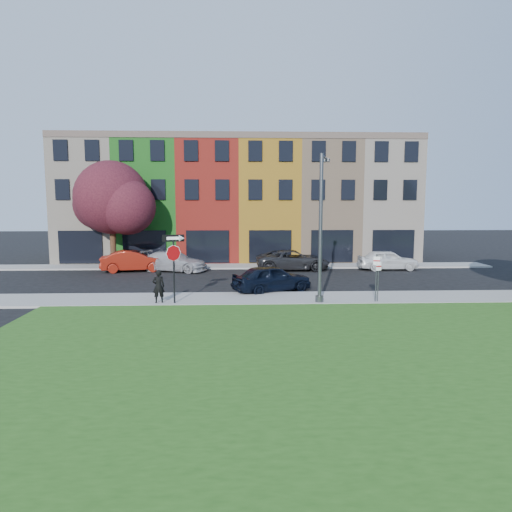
{
  "coord_description": "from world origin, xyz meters",
  "views": [
    {
      "loc": [
        -2.55,
        -20.16,
        5.06
      ],
      "look_at": [
        -1.61,
        4.0,
        2.17
      ],
      "focal_mm": 32.0,
      "sensor_mm": 36.0,
      "label": 1
    }
  ],
  "objects_px": {
    "sedan_near": "(272,278)",
    "street_lamp": "(321,228)",
    "man": "(159,286)",
    "stop_sign": "(174,255)"
  },
  "relations": [
    {
      "from": "stop_sign",
      "to": "sedan_near",
      "type": "height_order",
      "value": "stop_sign"
    },
    {
      "from": "man",
      "to": "street_lamp",
      "type": "xyz_separation_m",
      "value": [
        8.0,
        0.1,
        2.84
      ]
    },
    {
      "from": "stop_sign",
      "to": "man",
      "type": "relative_size",
      "value": 2.06
    },
    {
      "from": "man",
      "to": "stop_sign",
      "type": "bearing_deg",
      "value": 155.46
    },
    {
      "from": "man",
      "to": "sedan_near",
      "type": "height_order",
      "value": "man"
    },
    {
      "from": "stop_sign",
      "to": "man",
      "type": "height_order",
      "value": "stop_sign"
    },
    {
      "from": "stop_sign",
      "to": "street_lamp",
      "type": "height_order",
      "value": "street_lamp"
    },
    {
      "from": "stop_sign",
      "to": "man",
      "type": "bearing_deg",
      "value": 156.62
    },
    {
      "from": "sedan_near",
      "to": "street_lamp",
      "type": "xyz_separation_m",
      "value": [
        2.2,
        -3.03,
        3.01
      ]
    },
    {
      "from": "sedan_near",
      "to": "man",
      "type": "bearing_deg",
      "value": 94.22
    }
  ]
}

